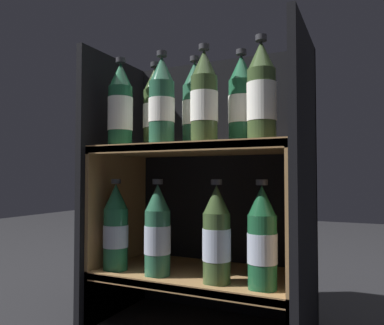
% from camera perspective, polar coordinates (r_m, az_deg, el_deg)
% --- Properties ---
extents(fridge_back_wall, '(0.63, 0.02, 0.83)m').
position_cam_1_polar(fridge_back_wall, '(1.25, 4.09, -3.26)').
color(fridge_back_wall, black).
rests_on(fridge_back_wall, ground_plane).
extents(fridge_side_left, '(0.02, 0.35, 0.83)m').
position_cam_1_polar(fridge_side_left, '(1.26, -11.71, -3.21)').
color(fridge_side_left, black).
rests_on(fridge_side_left, ground_plane).
extents(fridge_side_right, '(0.02, 0.35, 0.83)m').
position_cam_1_polar(fridge_side_right, '(1.02, 16.83, -3.43)').
color(fridge_side_right, black).
rests_on(fridge_side_right, ground_plane).
extents(shelf_lower, '(0.59, 0.31, 0.16)m').
position_cam_1_polar(shelf_lower, '(1.13, 0.80, -17.71)').
color(shelf_lower, '#9E7547').
rests_on(shelf_lower, ground_plane).
extents(shelf_upper, '(0.59, 0.31, 0.53)m').
position_cam_1_polar(shelf_upper, '(1.10, 0.88, -5.05)').
color(shelf_upper, '#9E7547').
rests_on(shelf_upper, ground_plane).
extents(bottle_upper_front_0, '(0.07, 0.07, 0.27)m').
position_cam_1_polar(bottle_upper_front_0, '(1.15, -10.87, 8.16)').
color(bottle_upper_front_0, '#1E5638').
rests_on(bottle_upper_front_0, shelf_upper).
extents(bottle_upper_front_1, '(0.07, 0.07, 0.27)m').
position_cam_1_polar(bottle_upper_front_1, '(1.08, -4.64, 8.97)').
color(bottle_upper_front_1, '#285B42').
rests_on(bottle_upper_front_1, shelf_upper).
extents(bottle_upper_front_2, '(0.07, 0.07, 0.27)m').
position_cam_1_polar(bottle_upper_front_2, '(1.02, 1.86, 9.55)').
color(bottle_upper_front_2, '#384C28').
rests_on(bottle_upper_front_2, shelf_upper).
extents(bottle_upper_front_3, '(0.07, 0.07, 0.27)m').
position_cam_1_polar(bottle_upper_front_3, '(0.97, 10.54, 10.14)').
color(bottle_upper_front_3, '#384C28').
rests_on(bottle_upper_front_3, shelf_upper).
extents(bottle_upper_back_0, '(0.07, 0.07, 0.27)m').
position_cam_1_polar(bottle_upper_back_0, '(1.18, -5.67, 7.95)').
color(bottle_upper_back_0, '#384C28').
rests_on(bottle_upper_back_0, shelf_upper).
extents(bottle_upper_back_1, '(0.07, 0.07, 0.27)m').
position_cam_1_polar(bottle_upper_back_1, '(1.12, 0.43, 8.53)').
color(bottle_upper_back_1, '#285B42').
rests_on(bottle_upper_back_1, shelf_upper).
extents(bottle_upper_back_2, '(0.07, 0.07, 0.27)m').
position_cam_1_polar(bottle_upper_back_2, '(1.07, 7.55, 9.04)').
color(bottle_upper_back_2, '#1E5638').
rests_on(bottle_upper_back_2, shelf_upper).
extents(bottle_lower_front_0, '(0.07, 0.07, 0.27)m').
position_cam_1_polar(bottle_lower_front_0, '(1.15, -11.54, -9.90)').
color(bottle_lower_front_0, '#1E5638').
rests_on(bottle_lower_front_0, shelf_lower).
extents(bottle_lower_front_1, '(0.07, 0.07, 0.27)m').
position_cam_1_polar(bottle_lower_front_1, '(1.07, -5.28, -10.55)').
color(bottle_lower_front_1, '#285B42').
rests_on(bottle_lower_front_1, shelf_lower).
extents(bottle_lower_front_2, '(0.07, 0.07, 0.27)m').
position_cam_1_polar(bottle_lower_front_2, '(1.00, 3.77, -11.23)').
color(bottle_lower_front_2, '#384C28').
rests_on(bottle_lower_front_2, shelf_lower).
extents(bottle_lower_front_3, '(0.07, 0.07, 0.27)m').
position_cam_1_polar(bottle_lower_front_3, '(0.96, 10.65, -11.52)').
color(bottle_lower_front_3, '#194C2D').
rests_on(bottle_lower_front_3, shelf_lower).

